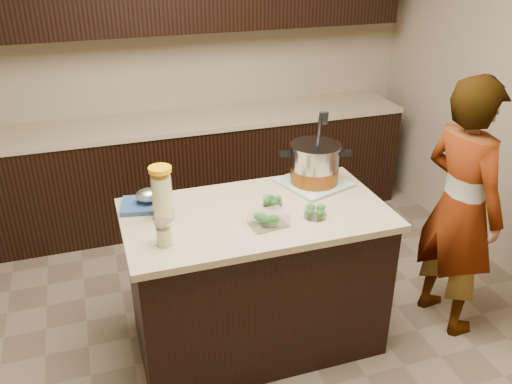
{
  "coord_description": "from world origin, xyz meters",
  "views": [
    {
      "loc": [
        -0.82,
        -2.5,
        2.32
      ],
      "look_at": [
        0.0,
        0.0,
        1.02
      ],
      "focal_mm": 38.0,
      "sensor_mm": 36.0,
      "label": 1
    }
  ],
  "objects_px": {
    "stock_pot": "(315,166)",
    "lemonade_pitcher": "(162,195)",
    "person": "(461,208)",
    "island": "(256,278)"
  },
  "relations": [
    {
      "from": "stock_pot",
      "to": "lemonade_pitcher",
      "type": "relative_size",
      "value": 1.47
    },
    {
      "from": "stock_pot",
      "to": "person",
      "type": "distance_m",
      "value": 0.9
    },
    {
      "from": "island",
      "to": "lemonade_pitcher",
      "type": "relative_size",
      "value": 4.96
    },
    {
      "from": "stock_pot",
      "to": "lemonade_pitcher",
      "type": "distance_m",
      "value": 0.95
    },
    {
      "from": "island",
      "to": "person",
      "type": "distance_m",
      "value": 1.29
    },
    {
      "from": "island",
      "to": "stock_pot",
      "type": "bearing_deg",
      "value": 26.37
    },
    {
      "from": "lemonade_pitcher",
      "to": "person",
      "type": "height_order",
      "value": "person"
    },
    {
      "from": "island",
      "to": "stock_pot",
      "type": "height_order",
      "value": "stock_pot"
    },
    {
      "from": "island",
      "to": "person",
      "type": "bearing_deg",
      "value": -8.18
    },
    {
      "from": "lemonade_pitcher",
      "to": "person",
      "type": "xyz_separation_m",
      "value": [
        1.72,
        -0.26,
        -0.23
      ]
    }
  ]
}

